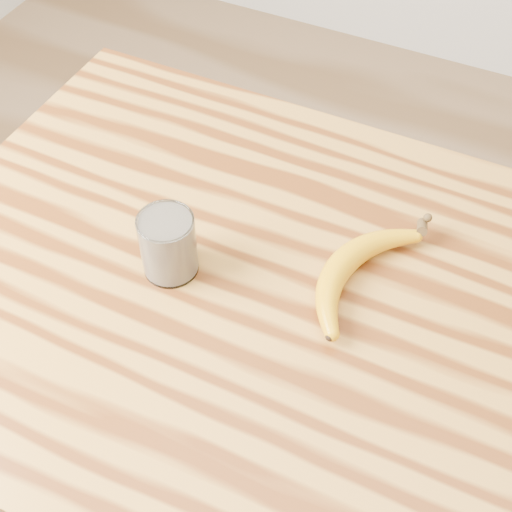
% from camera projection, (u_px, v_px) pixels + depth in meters
% --- Properties ---
extents(room, '(4.04, 4.04, 2.70)m').
position_uv_depth(room, '(343.00, 11.00, 0.62)').
color(room, olive).
rests_on(room, ground).
extents(table, '(1.20, 0.80, 0.90)m').
position_uv_depth(table, '(307.00, 361.00, 1.07)').
color(table, '#B0782E').
rests_on(table, ground).
extents(smoothie_glass, '(0.08, 0.08, 0.10)m').
position_uv_depth(smoothie_glass, '(168.00, 244.00, 0.98)').
color(smoothie_glass, white).
rests_on(smoothie_glass, table).
extents(banana, '(0.18, 0.34, 0.04)m').
position_uv_depth(banana, '(342.00, 263.00, 1.00)').
color(banana, orange).
rests_on(banana, table).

